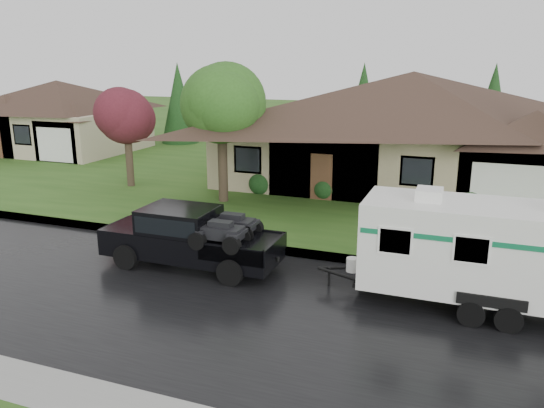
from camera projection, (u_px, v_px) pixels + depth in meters
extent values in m
plane|color=#2C5219|center=(280.00, 281.00, 15.59)|extent=(140.00, 140.00, 0.00)
cube|color=black|center=(254.00, 310.00, 13.78)|extent=(140.00, 8.00, 0.01)
cube|color=gray|center=(303.00, 253.00, 17.61)|extent=(140.00, 0.50, 0.15)
cube|color=#2C5219|center=(372.00, 177.00, 29.13)|extent=(140.00, 26.00, 0.15)
cube|color=tan|center=(409.00, 154.00, 27.14)|extent=(18.00, 10.00, 3.00)
pyramid|color=#33231C|center=(414.00, 71.00, 26.07)|extent=(19.44, 10.80, 2.60)
cube|color=tan|center=(529.00, 176.00, 22.65)|extent=(5.76, 4.00, 2.70)
cube|color=tan|center=(61.00, 130.00, 37.07)|extent=(10.00, 8.00, 2.80)
pyramid|color=#33231C|center=(56.00, 80.00, 36.18)|extent=(10.80, 8.64, 2.00)
cube|color=tan|center=(77.00, 138.00, 34.29)|extent=(3.20, 4.00, 2.52)
cylinder|color=#382B1E|center=(223.00, 171.00, 23.54)|extent=(0.42, 0.42, 2.75)
sphere|color=#356B22|center=(221.00, 102.00, 22.75)|extent=(3.79, 3.79, 3.79)
cylinder|color=#382B1E|center=(130.00, 165.00, 26.50)|extent=(0.36, 0.36, 2.13)
sphere|color=maroon|center=(126.00, 118.00, 25.89)|extent=(2.94, 2.94, 2.94)
sphere|color=#143814|center=(261.00, 182.00, 25.28)|extent=(1.00, 1.00, 1.00)
sphere|color=#143814|center=(325.00, 188.00, 24.22)|extent=(1.00, 1.00, 1.00)
sphere|color=#143814|center=(395.00, 193.00, 23.15)|extent=(1.00, 1.00, 1.00)
sphere|color=#143814|center=(471.00, 200.00, 22.09)|extent=(1.00, 1.00, 1.00)
cube|color=black|center=(191.00, 244.00, 16.54)|extent=(5.60, 1.87, 0.80)
cube|color=black|center=(135.00, 229.00, 17.17)|extent=(1.49, 1.82, 0.33)
cube|color=black|center=(179.00, 221.00, 16.48)|extent=(2.24, 1.75, 0.84)
cube|color=black|center=(179.00, 219.00, 16.47)|extent=(2.05, 1.79, 0.51)
cube|color=black|center=(243.00, 245.00, 15.90)|extent=(2.05, 1.77, 0.06)
cylinder|color=black|center=(126.00, 257.00, 16.40)|extent=(0.78, 0.30, 0.78)
cylinder|color=black|center=(158.00, 239.00, 18.06)|extent=(0.78, 0.30, 0.78)
cylinder|color=black|center=(230.00, 272.00, 15.21)|extent=(0.78, 0.30, 0.78)
cylinder|color=black|center=(255.00, 251.00, 16.86)|extent=(0.78, 0.30, 0.78)
cube|color=silver|center=(494.00, 250.00, 13.37)|extent=(6.53, 2.24, 2.29)
cube|color=black|center=(489.00, 296.00, 13.70)|extent=(6.91, 1.12, 0.13)
cube|color=#0E663E|center=(496.00, 231.00, 13.23)|extent=(6.40, 2.26, 0.13)
cube|color=white|center=(429.00, 194.00, 13.59)|extent=(0.65, 0.75, 0.30)
cylinder|color=black|center=(471.00, 314.00, 12.86)|extent=(0.65, 0.22, 0.65)
cylinder|color=black|center=(472.00, 280.00, 14.85)|extent=(0.65, 0.22, 0.65)
cylinder|color=black|center=(508.00, 319.00, 12.58)|extent=(0.65, 0.22, 0.65)
cylinder|color=black|center=(504.00, 284.00, 14.57)|extent=(0.65, 0.22, 0.65)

